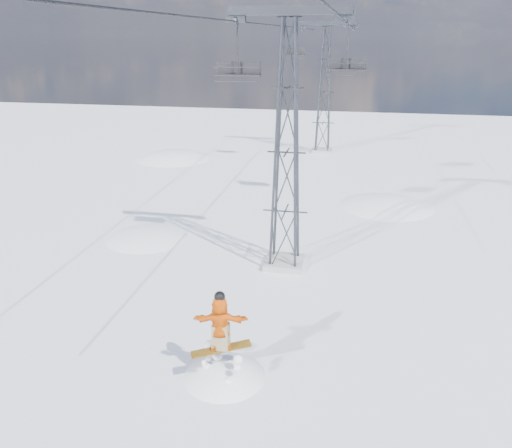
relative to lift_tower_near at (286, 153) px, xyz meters
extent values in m
plane|color=white|center=(-0.80, -8.00, -5.47)|extent=(120.00, 120.00, 0.00)
sphere|color=white|center=(-7.80, 2.00, -13.12)|extent=(16.00, 16.00, 16.00)
sphere|color=white|center=(5.20, 10.00, -14.97)|extent=(20.00, 20.00, 20.00)
sphere|color=white|center=(-12.80, 20.00, -15.87)|extent=(22.00, 22.00, 22.00)
cube|color=#999999|center=(0.00, 0.00, -5.32)|extent=(1.80, 1.80, 0.30)
cube|color=#32353A|center=(0.00, 0.00, 5.78)|extent=(5.00, 0.35, 0.35)
cube|color=#32353A|center=(-2.20, 0.00, 5.58)|extent=(0.80, 0.25, 0.50)
cube|color=#32353A|center=(2.20, 0.00, 5.58)|extent=(0.80, 0.25, 0.50)
cube|color=#999999|center=(0.00, 25.00, -5.32)|extent=(1.80, 1.80, 0.30)
cube|color=#32353A|center=(0.00, 25.00, 5.78)|extent=(5.00, 0.35, 0.35)
cube|color=#32353A|center=(-2.20, 25.00, 5.58)|extent=(0.80, 0.25, 0.50)
cube|color=#32353A|center=(2.20, 25.00, 5.58)|extent=(0.80, 0.25, 0.50)
cylinder|color=black|center=(-2.20, 11.50, 5.38)|extent=(0.06, 51.00, 0.06)
cylinder|color=black|center=(2.20, 11.50, 5.38)|extent=(0.06, 51.00, 0.06)
sphere|color=white|center=(-0.73, -8.57, -7.22)|extent=(4.40, 4.40, 4.40)
cube|color=#AD7617|center=(-0.73, -8.87, -4.22)|extent=(1.86, 1.09, 0.23)
imported|color=orange|center=(-0.73, -8.87, -3.30)|extent=(1.75, 0.81, 1.81)
cube|color=#8A7E55|center=(-0.73, -8.87, -3.79)|extent=(0.57, 0.47, 0.83)
sphere|color=black|center=(-0.73, -8.87, -2.41)|extent=(0.34, 0.34, 0.34)
cylinder|color=black|center=(-2.20, 0.17, 4.31)|extent=(0.08, 0.08, 2.14)
cube|color=black|center=(-2.20, 0.17, 3.24)|extent=(1.94, 0.44, 0.08)
cube|color=black|center=(-2.20, 0.39, 3.53)|extent=(1.94, 0.06, 0.53)
cylinder|color=black|center=(-2.20, -0.07, 3.00)|extent=(1.94, 0.06, 0.06)
cylinder|color=black|center=(-2.20, -0.12, 3.58)|extent=(1.94, 0.05, 0.05)
cylinder|color=black|center=(2.20, 8.98, 4.17)|extent=(0.09, 0.09, 2.42)
cube|color=black|center=(2.20, 8.98, 2.96)|extent=(2.20, 0.49, 0.09)
cube|color=black|center=(2.20, 9.22, 3.29)|extent=(2.20, 0.07, 0.60)
cylinder|color=black|center=(2.20, 8.71, 2.69)|extent=(2.20, 0.07, 0.07)
cylinder|color=black|center=(2.20, 8.65, 3.35)|extent=(2.20, 0.05, 0.05)
cylinder|color=black|center=(-2.20, 18.91, 4.39)|extent=(0.07, 0.07, 1.99)
cube|color=black|center=(-2.20, 18.91, 3.40)|extent=(1.81, 0.41, 0.07)
cube|color=black|center=(-2.20, 19.11, 3.67)|extent=(1.81, 0.05, 0.50)
cylinder|color=black|center=(-2.20, 18.69, 3.17)|extent=(1.81, 0.05, 0.05)
cylinder|color=black|center=(-2.20, 18.64, 3.71)|extent=(1.81, 0.05, 0.05)
camera|label=1|loc=(2.85, -21.44, 4.89)|focal=35.00mm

